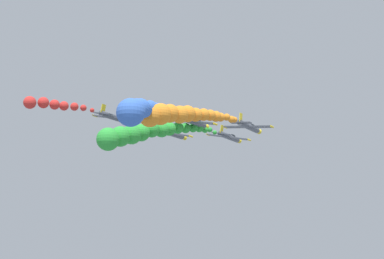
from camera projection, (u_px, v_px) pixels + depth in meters
name	position (u px, v px, depth m)	size (l,w,h in m)	color
airplane_lead	(229.00, 137.00, 106.84)	(9.45, 10.35, 2.93)	#474C56
smoke_trail_lead	(141.00, 133.00, 83.87)	(8.08, 28.66, 7.33)	green
airplane_left_inner	(172.00, 133.00, 104.04)	(9.46, 10.35, 2.92)	#474C56
airplane_right_inner	(249.00, 127.00, 96.83)	(9.56, 10.35, 2.40)	#474C56
smoke_trail_right_inner	(177.00, 115.00, 78.93)	(7.55, 21.92, 4.72)	orange
airplane_left_outer	(193.00, 121.00, 92.38)	(9.47, 10.35, 2.88)	#474C56
smoke_trail_left_outer	(139.00, 110.00, 69.73)	(8.06, 23.88, 6.69)	blue
airplane_right_outer	(116.00, 118.00, 99.17)	(9.46, 10.35, 2.90)	#474C56
smoke_trail_right_outer	(51.00, 104.00, 85.04)	(3.51, 14.46, 2.73)	red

